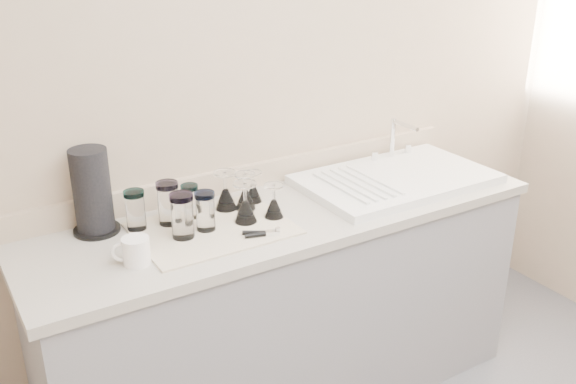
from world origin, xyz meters
TOP-DOWN VIEW (x-y plane):
  - counter_unit at (0.00, 1.20)m, footprint 2.06×0.62m
  - sink_unit at (0.55, 1.20)m, footprint 0.82×0.50m
  - dish_towel at (-0.32, 1.20)m, footprint 0.55×0.42m
  - tumbler_teal at (-0.56, 1.33)m, footprint 0.07×0.07m
  - tumbler_cyan at (-0.44, 1.31)m, footprint 0.08×0.08m
  - tumbler_purple at (-0.35, 1.32)m, footprint 0.07×0.07m
  - tumbler_blue at (-0.44, 1.18)m, footprint 0.08×0.08m
  - tumbler_lavender at (-0.35, 1.19)m, footprint 0.07×0.07m
  - goblet_back_left at (-0.20, 1.32)m, footprint 0.09×0.09m
  - goblet_back_right at (-0.08, 1.33)m, footprint 0.07×0.07m
  - goblet_front_left at (-0.19, 1.18)m, footprint 0.09×0.09m
  - goblet_front_right at (-0.08, 1.16)m, footprint 0.07×0.07m
  - goblet_extra at (-0.14, 1.28)m, footprint 0.08×0.08m
  - can_opener at (-0.20, 1.04)m, footprint 0.13×0.09m
  - white_mug at (-0.65, 1.09)m, footprint 0.14×0.12m
  - paper_towel_roll at (-0.69, 1.40)m, footprint 0.17×0.17m

SIDE VIEW (x-z plane):
  - counter_unit at x=0.00m, z-range 0.00..0.90m
  - dish_towel at x=-0.32m, z-range 0.90..0.91m
  - can_opener at x=-0.20m, z-range 0.91..0.92m
  - sink_unit at x=0.55m, z-range 0.81..1.03m
  - white_mug at x=-0.65m, z-range 0.90..0.99m
  - goblet_back_right at x=-0.08m, z-range 0.89..1.01m
  - goblet_front_right at x=-0.08m, z-range 0.89..1.02m
  - goblet_extra at x=-0.14m, z-range 0.88..1.03m
  - goblet_back_left at x=-0.20m, z-range 0.88..1.04m
  - goblet_front_left at x=-0.19m, z-range 0.88..1.04m
  - tumbler_purple at x=-0.35m, z-range 0.91..1.04m
  - tumbler_lavender at x=-0.35m, z-range 0.91..1.05m
  - tumbler_teal at x=-0.56m, z-range 0.91..1.06m
  - tumbler_cyan at x=-0.44m, z-range 0.91..1.07m
  - tumbler_blue at x=-0.44m, z-range 0.91..1.07m
  - paper_towel_roll at x=-0.69m, z-range 0.90..1.21m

